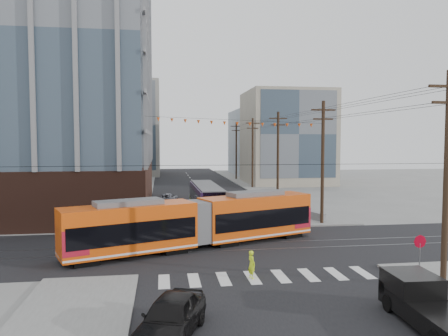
{
  "coord_description": "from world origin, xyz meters",
  "views": [
    {
      "loc": [
        -5.69,
        -26.01,
        7.52
      ],
      "look_at": [
        -0.42,
        10.51,
        5.18
      ],
      "focal_mm": 35.0,
      "sensor_mm": 36.0,
      "label": 1
    }
  ],
  "objects_px": {
    "city_bus": "(207,200)",
    "black_sedan": "(171,317)",
    "pickup_truck": "(431,306)",
    "streetcar": "(197,222)"
  },
  "relations": [
    {
      "from": "city_bus",
      "to": "pickup_truck",
      "type": "xyz_separation_m",
      "value": [
        6.21,
        -26.9,
        -0.71
      ]
    },
    {
      "from": "city_bus",
      "to": "black_sedan",
      "type": "distance_m",
      "value": 26.56
    },
    {
      "from": "city_bus",
      "to": "pickup_truck",
      "type": "distance_m",
      "value": 27.62
    },
    {
      "from": "black_sedan",
      "to": "pickup_truck",
      "type": "bearing_deg",
      "value": 16.8
    },
    {
      "from": "streetcar",
      "to": "pickup_truck",
      "type": "relative_size",
      "value": 3.48
    },
    {
      "from": "city_bus",
      "to": "streetcar",
      "type": "bearing_deg",
      "value": -100.07
    },
    {
      "from": "city_bus",
      "to": "black_sedan",
      "type": "height_order",
      "value": "city_bus"
    },
    {
      "from": "pickup_truck",
      "to": "black_sedan",
      "type": "relative_size",
      "value": 1.13
    },
    {
      "from": "streetcar",
      "to": "city_bus",
      "type": "bearing_deg",
      "value": 59.61
    },
    {
      "from": "streetcar",
      "to": "black_sedan",
      "type": "xyz_separation_m",
      "value": [
        -2.16,
        -13.85,
        -0.97
      ]
    }
  ]
}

